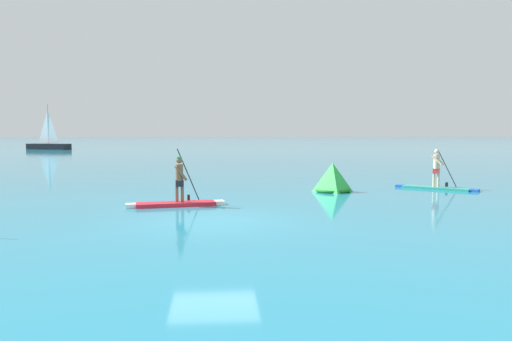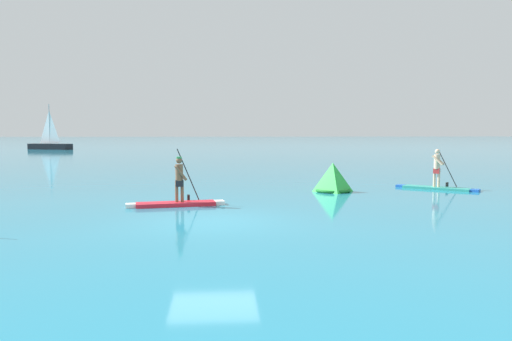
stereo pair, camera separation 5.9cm
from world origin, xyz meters
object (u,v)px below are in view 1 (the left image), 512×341
Objects in this scene: paddleboarder_far_right at (437,181)px; sailboat_left_horizon at (49,144)px; paddleboarder_mid_center at (177,197)px; race_marker_buoy at (332,179)px.

paddleboarder_far_right is 0.46× the size of sailboat_left_horizon.
paddleboarder_mid_center is 11.68m from paddleboarder_far_right.
race_marker_buoy is (6.22, 3.53, 0.24)m from paddleboarder_mid_center.
race_marker_buoy is at bearing 20.04° from paddleboarder_mid_center.
paddleboarder_far_right is at bearing -34.26° from sailboat_left_horizon.
sailboat_left_horizon is (-33.20, 50.46, 0.39)m from paddleboarder_far_right.
paddleboarder_mid_center is at bearing -45.40° from sailboat_left_horizon.
paddleboarder_mid_center is 2.22× the size of race_marker_buoy.
race_marker_buoy is at bearing -38.42° from sailboat_left_horizon.
sailboat_left_horizon is (-22.23, 54.44, 0.43)m from paddleboarder_mid_center.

